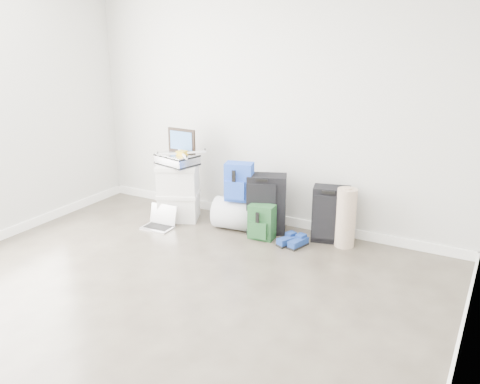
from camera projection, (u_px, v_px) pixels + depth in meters
The scene contains 14 objects.
ground at pixel (124, 327), 3.82m from camera, with size 5.00×5.00×0.00m, color #363027.
room_envelope at pixel (107, 95), 3.30m from camera, with size 4.52×5.02×2.71m.
boxes_stack at pixel (179, 192), 5.87m from camera, with size 0.57×0.52×0.66m.
briefcase at pixel (177, 159), 5.75m from camera, with size 0.43×0.32×0.12m, color #B2B2B7.
painting at pixel (182, 140), 5.77m from camera, with size 0.37×0.04×0.27m.
drone at pixel (182, 153), 5.67m from camera, with size 0.41×0.41×0.05m.
duffel_bag at pixel (240, 214), 5.60m from camera, with size 0.35×0.35×0.57m, color #94969C.
blue_backpack at pixel (239, 183), 5.46m from camera, with size 0.33×0.28×0.42m.
large_suitcase at pixel (266, 204), 5.49m from camera, with size 0.48×0.40×0.65m.
green_backpack at pixel (261, 223), 5.35m from camera, with size 0.28×0.21×0.37m.
carry_on at pixel (330, 214), 5.26m from camera, with size 0.42×0.32×0.59m.
shoes at pixel (293, 242), 5.21m from camera, with size 0.29×0.27×0.08m.
rolled_rug at pixel (346, 218), 5.13m from camera, with size 0.20×0.20×0.61m, color gray.
laptop at pixel (160, 222), 5.71m from camera, with size 0.35×0.25×0.24m.
Camera 1 is at (2.36, -2.49, 2.14)m, focal length 38.00 mm.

